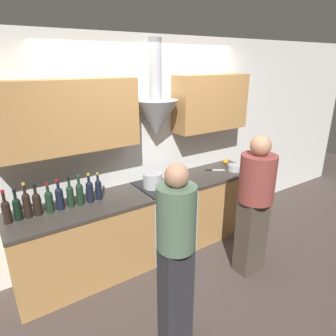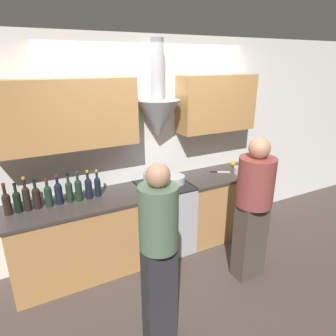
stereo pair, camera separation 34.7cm
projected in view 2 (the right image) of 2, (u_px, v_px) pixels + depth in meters
ground_plane at (176, 260)px, 3.68m from camera, size 12.00×12.00×0.00m
wall_back at (149, 134)px, 3.64m from camera, size 8.40×0.52×2.60m
counter_left at (82, 238)px, 3.34m from camera, size 1.48×0.62×0.89m
counter_right at (218, 203)px, 4.15m from camera, size 1.07×0.62×0.89m
stove_range at (164, 217)px, 3.79m from camera, size 0.62×0.60×0.89m
wine_bottle_0 at (7, 202)px, 2.90m from camera, size 0.08×0.08×0.33m
wine_bottle_1 at (17, 201)px, 2.95m from camera, size 0.07×0.07×0.31m
wine_bottle_2 at (26, 197)px, 2.98m from camera, size 0.07×0.07×0.36m
wine_bottle_3 at (36, 197)px, 3.03m from camera, size 0.08×0.08×0.32m
wine_bottle_4 at (48, 195)px, 3.07m from camera, size 0.08×0.08×0.31m
wine_bottle_5 at (58, 192)px, 3.12m from camera, size 0.08×0.08×0.33m
wine_bottle_6 at (69, 190)px, 3.17m from camera, size 0.07×0.07×0.32m
wine_bottle_7 at (78, 189)px, 3.20m from camera, size 0.07×0.07×0.33m
wine_bottle_8 at (89, 187)px, 3.25m from camera, size 0.08×0.08×0.32m
wine_bottle_9 at (98, 185)px, 3.30m from camera, size 0.07×0.07×0.31m
stock_pot at (153, 179)px, 3.57m from camera, size 0.23×0.23×0.18m
mixing_bowl at (174, 179)px, 3.69m from camera, size 0.27×0.27×0.09m
orange_fruit at (233, 164)px, 4.28m from camera, size 0.08×0.08×0.08m
saucepan at (240, 170)px, 4.01m from camera, size 0.19×0.19×0.08m
chefs_knife at (220, 172)px, 4.06m from camera, size 0.25×0.17×0.01m
person_foreground_left at (159, 250)px, 2.35m from camera, size 0.31×0.31×1.63m
person_foreground_right at (253, 205)px, 3.15m from camera, size 0.38×0.38×1.61m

